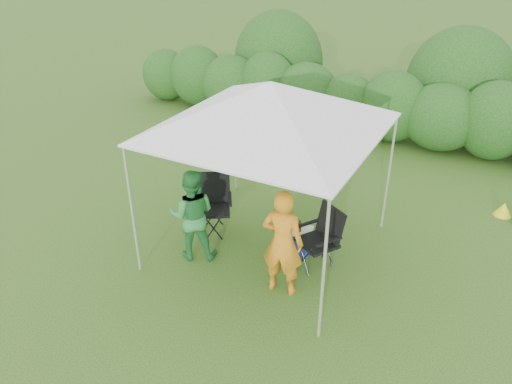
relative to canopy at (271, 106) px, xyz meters
The scene contains 10 objects.
ground 2.51m from the canopy, 90.00° to the right, with size 70.00×70.00×0.00m, color #3C621F.
hedge 5.74m from the canopy, 89.65° to the left, with size 13.95×1.53×1.80m.
canopy is the anchor object (origin of this frame).
chair_right 2.12m from the canopy, ahead, with size 0.78×0.77×1.00m.
chair_left 2.17m from the canopy, behind, with size 0.81×0.79×1.04m.
man 1.97m from the canopy, 53.45° to the right, with size 0.61×0.40×1.67m, color orange.
woman 2.10m from the canopy, 141.31° to the right, with size 0.74×0.58×1.53m, color #2D8A3E.
cooler 2.30m from the canopy, 16.64° to the left, with size 0.55×0.44×0.41m.
bottle 2.01m from the canopy, 10.44° to the left, with size 0.06×0.06×0.22m, color #592D0C.
lawn_toy 5.07m from the canopy, 40.16° to the left, with size 0.53×0.44×0.26m.
Camera 1 is at (3.06, -5.67, 4.85)m, focal length 35.00 mm.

